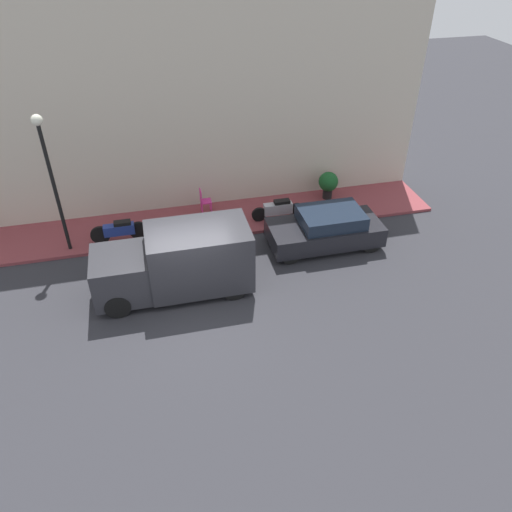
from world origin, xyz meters
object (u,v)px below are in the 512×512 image
(motorcycle_blue, at_px, (120,230))
(cafe_chair, at_px, (204,200))
(delivery_van, at_px, (176,262))
(streetlamp, at_px, (49,165))
(scooter_silver, at_px, (278,209))
(parked_car, at_px, (326,229))
(potted_plant, at_px, (328,183))

(motorcycle_blue, relative_size, cafe_chair, 2.02)
(delivery_van, relative_size, streetlamp, 0.99)
(scooter_silver, distance_m, cafe_chair, 2.81)
(parked_car, bearing_deg, motorcycle_blue, 75.86)
(scooter_silver, height_order, streetlamp, streetlamp)
(cafe_chair, bearing_deg, scooter_silver, -112.41)
(scooter_silver, relative_size, streetlamp, 0.42)
(parked_car, bearing_deg, streetlamp, 79.13)
(cafe_chair, bearing_deg, delivery_van, 161.09)
(delivery_van, xyz_separation_m, scooter_silver, (3.17, -4.04, -0.53))
(parked_car, height_order, delivery_van, delivery_van)
(parked_car, bearing_deg, scooter_silver, 31.56)
(parked_car, height_order, cafe_chair, parked_car)
(parked_car, xyz_separation_m, delivery_van, (-1.29, 5.20, 0.41))
(scooter_silver, bearing_deg, delivery_van, 128.11)
(motorcycle_blue, height_order, streetlamp, streetlamp)
(motorcycle_blue, bearing_deg, cafe_chair, -68.49)
(parked_car, distance_m, scooter_silver, 2.21)
(delivery_van, distance_m, cafe_chair, 4.50)
(parked_car, height_order, streetlamp, streetlamp)
(motorcycle_blue, xyz_separation_m, potted_plant, (1.23, -8.01, 0.23))
(parked_car, relative_size, motorcycle_blue, 1.96)
(parked_car, bearing_deg, delivery_van, 103.99)
(scooter_silver, bearing_deg, streetlamp, 91.83)
(parked_car, relative_size, cafe_chair, 3.95)
(parked_car, distance_m, potted_plant, 3.18)
(delivery_van, bearing_deg, parked_car, -76.01)
(potted_plant, bearing_deg, cafe_chair, 90.13)
(cafe_chair, bearing_deg, parked_car, -128.19)
(motorcycle_blue, xyz_separation_m, scooter_silver, (0.15, -5.69, -0.02))
(motorcycle_blue, bearing_deg, scooter_silver, -88.45)
(motorcycle_blue, relative_size, potted_plant, 1.78)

